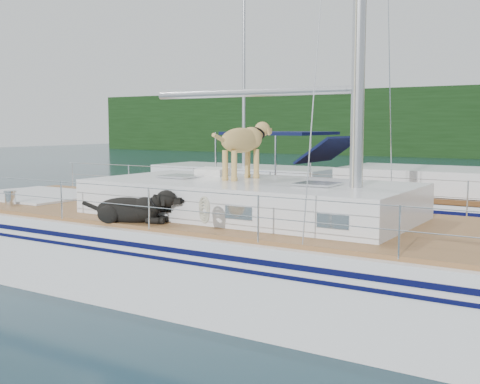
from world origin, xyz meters
The scene contains 4 objects.
ground centered at (0.00, 0.00, 0.00)m, with size 120.00×120.00×0.00m, color black.
main_sailboat centered at (0.09, 0.00, 0.68)m, with size 12.00×3.86×14.01m.
neighbor_sailboat centered at (1.50, 5.89, 0.63)m, with size 11.00×3.50×13.30m.
bg_boat_west centered at (-8.00, 14.00, 0.45)m, with size 8.00×3.00×11.65m.
Camera 1 is at (5.79, -8.19, 2.69)m, focal length 45.00 mm.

